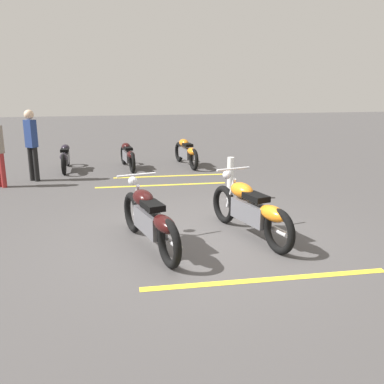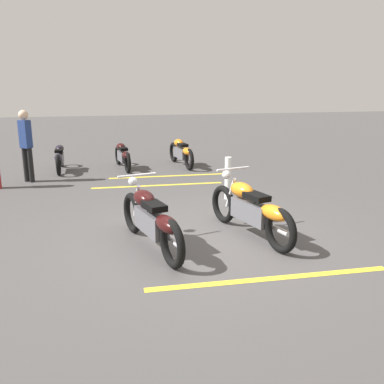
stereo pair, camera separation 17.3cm
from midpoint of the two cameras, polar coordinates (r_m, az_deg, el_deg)
The scene contains 11 objects.
ground_plane at distance 6.54m, azimuth 0.37°, elevation -6.64°, with size 60.00×60.00×0.00m, color #474444.
motorcycle_bright_foreground at distance 6.57m, azimuth 7.49°, elevation -2.39°, with size 2.19×0.79×1.04m.
motorcycle_dark_foreground at distance 6.06m, azimuth -6.44°, elevation -3.80°, with size 2.20×0.79×1.04m.
motorcycle_row_far_left at distance 12.51m, azimuth -1.85°, elevation 5.55°, with size 2.11×0.38×0.79m.
motorcycle_row_left at distance 12.23m, azimuth -9.96°, elevation 4.99°, with size 1.95×0.37×0.74m.
motorcycle_row_center at distance 12.35m, azimuth -18.25°, elevation 4.55°, with size 1.93×0.24×0.73m.
bystander_secondary at distance 11.15m, azimuth -22.42°, elevation 6.37°, with size 0.31×0.32×1.80m.
bollard_post at distance 8.80m, azimuth 4.44°, elevation 1.91°, with size 0.14×0.14×0.91m, color white.
parking_stripe_near at distance 5.37m, azimuth 10.02°, elevation -11.72°, with size 3.20×0.12×0.01m, color yellow.
parking_stripe_mid at distance 10.13m, azimuth -5.21°, elevation 0.93°, with size 3.20×0.12×0.01m, color yellow.
parking_stripe_far at distance 11.18m, azimuth -3.64°, elevation 2.23°, with size 3.20×0.12×0.01m, color yellow.
Camera 2 is at (-5.89, 1.61, 2.34)m, focal length 38.51 mm.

